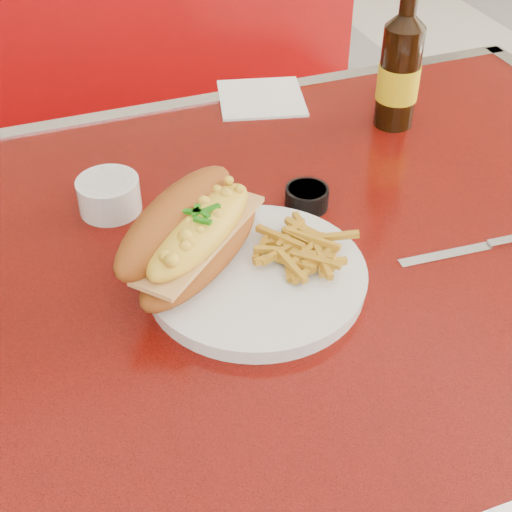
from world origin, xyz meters
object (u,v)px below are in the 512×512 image
object	(u,v)px
booth_bench_far	(148,207)
diner_table	(268,343)
fork	(231,272)
sauce_cup_right	(307,197)
mac_hoagie	(192,233)
beer_bottle	(400,68)
knife	(482,247)
dinner_plate	(256,276)
gravy_ramekin	(109,194)

from	to	relation	value
booth_bench_far	diner_table	bearing A→B (deg)	-90.00
booth_bench_far	fork	world-z (taller)	booth_bench_far
fork	sauce_cup_right	xyz separation A→B (m)	(0.14, 0.11, -0.00)
mac_hoagie	sauce_cup_right	distance (m)	0.20
fork	beer_bottle	xyz separation A→B (m)	(0.35, 0.26, 0.07)
knife	beer_bottle	bearing A→B (deg)	85.07
knife	dinner_plate	bearing A→B (deg)	176.15
diner_table	mac_hoagie	xyz separation A→B (m)	(-0.10, -0.01, 0.22)
beer_bottle	dinner_plate	bearing A→B (deg)	-140.11
diner_table	knife	distance (m)	0.31
beer_bottle	gravy_ramekin	bearing A→B (deg)	-170.93
beer_bottle	booth_bench_far	bearing A→B (deg)	116.32
mac_hoagie	sauce_cup_right	size ratio (longest dim) A/B	3.26
booth_bench_far	mac_hoagie	bearing A→B (deg)	-96.77
beer_bottle	knife	bearing A→B (deg)	-98.58
dinner_plate	mac_hoagie	bearing A→B (deg)	146.90
booth_bench_far	fork	bearing A→B (deg)	-94.24
dinner_plate	gravy_ramekin	xyz separation A→B (m)	(-0.13, 0.20, 0.01)
beer_bottle	knife	size ratio (longest dim) A/B	1.31
dinner_plate	knife	bearing A→B (deg)	-7.50
knife	booth_bench_far	bearing A→B (deg)	108.86
beer_bottle	knife	world-z (taller)	beer_bottle
dinner_plate	beer_bottle	bearing A→B (deg)	39.89
gravy_ramekin	knife	xyz separation A→B (m)	(0.41, -0.24, -0.02)
dinner_plate	booth_bench_far	bearing A→B (deg)	87.60
gravy_ramekin	fork	bearing A→B (deg)	-62.55
beer_bottle	sauce_cup_right	bearing A→B (deg)	-143.83
booth_bench_far	mac_hoagie	xyz separation A→B (m)	(-0.10, -0.82, 0.54)
mac_hoagie	diner_table	bearing A→B (deg)	-36.44
booth_bench_far	beer_bottle	world-z (taller)	beer_bottle
mac_hoagie	knife	size ratio (longest dim) A/B	1.26
diner_table	gravy_ramekin	world-z (taller)	gravy_ramekin
fork	beer_bottle	distance (m)	0.45
diner_table	sauce_cup_right	distance (m)	0.21
diner_table	booth_bench_far	bearing A→B (deg)	90.00
mac_hoagie	gravy_ramekin	size ratio (longest dim) A/B	2.25
diner_table	dinner_plate	size ratio (longest dim) A/B	4.45
diner_table	beer_bottle	size ratio (longest dim) A/B	5.03
dinner_plate	fork	bearing A→B (deg)	162.66
fork	gravy_ramekin	size ratio (longest dim) A/B	1.23
gravy_ramekin	sauce_cup_right	bearing A→B (deg)	-19.03
dinner_plate	sauce_cup_right	world-z (taller)	sauce_cup_right
booth_bench_far	sauce_cup_right	size ratio (longest dim) A/B	16.62
dinner_plate	fork	xyz separation A→B (m)	(-0.03, 0.01, 0.01)
gravy_ramekin	mac_hoagie	bearing A→B (deg)	-67.82
fork	dinner_plate	bearing A→B (deg)	-136.29
mac_hoagie	gravy_ramekin	xyz separation A→B (m)	(-0.07, 0.16, -0.04)
diner_table	dinner_plate	xyz separation A→B (m)	(-0.04, -0.05, 0.17)
booth_bench_far	fork	size ratio (longest dim) A/B	9.30
gravy_ramekin	diner_table	bearing A→B (deg)	-42.97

